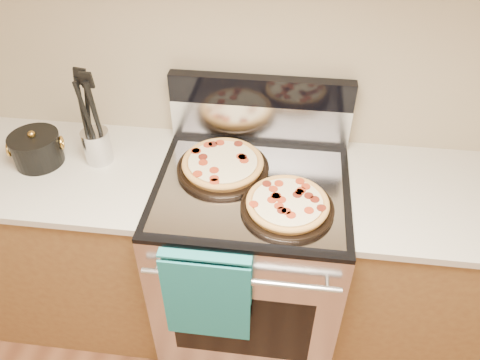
# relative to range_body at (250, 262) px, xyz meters

# --- Properties ---
(wall_back) EXTENTS (4.00, 0.00, 4.00)m
(wall_back) POSITION_rel_range_body_xyz_m (0.00, 0.35, 0.90)
(wall_back) COLOR tan
(wall_back) RESTS_ON ground
(range_body) EXTENTS (0.76, 0.68, 0.90)m
(range_body) POSITION_rel_range_body_xyz_m (0.00, 0.00, 0.00)
(range_body) COLOR #B7B7BC
(range_body) RESTS_ON ground
(oven_window) EXTENTS (0.56, 0.01, 0.40)m
(oven_window) POSITION_rel_range_body_xyz_m (0.00, -0.34, 0.00)
(oven_window) COLOR black
(oven_window) RESTS_ON range_body
(cooktop) EXTENTS (0.76, 0.68, 0.02)m
(cooktop) POSITION_rel_range_body_xyz_m (0.00, 0.00, 0.46)
(cooktop) COLOR black
(cooktop) RESTS_ON range_body
(backsplash_lower) EXTENTS (0.76, 0.06, 0.18)m
(backsplash_lower) POSITION_rel_range_body_xyz_m (0.00, 0.31, 0.56)
(backsplash_lower) COLOR silver
(backsplash_lower) RESTS_ON cooktop
(backsplash_upper) EXTENTS (0.76, 0.06, 0.12)m
(backsplash_upper) POSITION_rel_range_body_xyz_m (0.00, 0.31, 0.71)
(backsplash_upper) COLOR black
(backsplash_upper) RESTS_ON backsplash_lower
(oven_handle) EXTENTS (0.70, 0.03, 0.03)m
(oven_handle) POSITION_rel_range_body_xyz_m (0.00, -0.38, 0.35)
(oven_handle) COLOR silver
(oven_handle) RESTS_ON range_body
(dish_towel) EXTENTS (0.32, 0.05, 0.42)m
(dish_towel) POSITION_rel_range_body_xyz_m (-0.12, -0.38, 0.25)
(dish_towel) COLOR #18627B
(dish_towel) RESTS_ON oven_handle
(foil_sheet) EXTENTS (0.70, 0.55, 0.01)m
(foil_sheet) POSITION_rel_range_body_xyz_m (0.00, -0.03, 0.47)
(foil_sheet) COLOR gray
(foil_sheet) RESTS_ON cooktop
(cabinet_left) EXTENTS (1.00, 0.62, 0.88)m
(cabinet_left) POSITION_rel_range_body_xyz_m (-0.88, 0.03, -0.01)
(cabinet_left) COLOR brown
(cabinet_left) RESTS_ON ground
(countertop_left) EXTENTS (1.02, 0.64, 0.03)m
(countertop_left) POSITION_rel_range_body_xyz_m (-0.88, 0.03, 0.45)
(countertop_left) COLOR #BCB6A9
(countertop_left) RESTS_ON cabinet_left
(cabinet_right) EXTENTS (1.00, 0.62, 0.88)m
(cabinet_right) POSITION_rel_range_body_xyz_m (0.88, 0.03, -0.01)
(cabinet_right) COLOR brown
(cabinet_right) RESTS_ON ground
(pepperoni_pizza_back) EXTENTS (0.45, 0.45, 0.05)m
(pepperoni_pizza_back) POSITION_rel_range_body_xyz_m (-0.13, 0.07, 0.50)
(pepperoni_pizza_back) COLOR #C68B3C
(pepperoni_pizza_back) RESTS_ON foil_sheet
(pepperoni_pizza_front) EXTENTS (0.37, 0.37, 0.05)m
(pepperoni_pizza_front) POSITION_rel_range_body_xyz_m (0.14, -0.13, 0.50)
(pepperoni_pizza_front) COLOR #C68B3C
(pepperoni_pizza_front) RESTS_ON foil_sheet
(utensil_crock) EXTENTS (0.13, 0.13, 0.14)m
(utensil_crock) POSITION_rel_range_body_xyz_m (-0.65, 0.09, 0.53)
(utensil_crock) COLOR silver
(utensil_crock) RESTS_ON countertop_left
(saucepan) EXTENTS (0.25, 0.25, 0.12)m
(saucepan) POSITION_rel_range_body_xyz_m (-0.89, 0.05, 0.52)
(saucepan) COLOR black
(saucepan) RESTS_ON countertop_left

